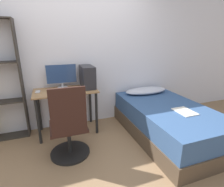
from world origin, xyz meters
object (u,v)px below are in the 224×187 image
Objects in this scene: bed at (167,121)px; pc_tower at (87,77)px; keyboard at (66,91)px; monitor at (62,75)px; office_chair at (69,132)px.

pc_tower is (-1.14, 0.73, 0.67)m from bed.
pc_tower is (0.38, 0.15, 0.17)m from keyboard.
pc_tower is at bearing -17.85° from monitor.
keyboard is (0.03, -0.29, -0.21)m from monitor.
monitor is (-1.54, 0.86, 0.71)m from bed.
bed is at bearing -20.91° from keyboard.
bed is at bearing -29.21° from monitor.
pc_tower is (0.41, -0.13, -0.04)m from monitor.
office_chair reaches higher than keyboard.
bed is 4.58× the size of pc_tower.
office_chair is at bearing -95.41° from keyboard.
keyboard is (-1.51, 0.58, 0.50)m from bed.
office_chair is 2.88× the size of keyboard.
keyboard is at bearing 84.59° from office_chair.
bed is 5.40× the size of keyboard.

